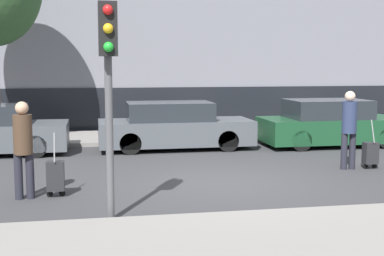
{
  "coord_description": "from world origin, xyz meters",
  "views": [
    {
      "loc": [
        -2.6,
        -10.55,
        2.45
      ],
      "look_at": [
        -0.28,
        1.8,
        0.95
      ],
      "focal_mm": 50.0,
      "sensor_mm": 36.0,
      "label": 1
    }
  ],
  "objects_px": {
    "parked_car_2": "(330,124)",
    "traffic_light": "(108,67)",
    "trolley_left": "(55,176)",
    "parked_bicycle": "(176,122)",
    "trolley_right": "(370,153)",
    "pedestrian_left": "(23,144)",
    "pedestrian_right": "(349,125)",
    "parked_car_1": "(174,127)"
  },
  "relations": [
    {
      "from": "pedestrian_left",
      "to": "traffic_light",
      "type": "height_order",
      "value": "traffic_light"
    },
    {
      "from": "parked_car_1",
      "to": "traffic_light",
      "type": "height_order",
      "value": "traffic_light"
    },
    {
      "from": "parked_car_2",
      "to": "trolley_right",
      "type": "bearing_deg",
      "value": -100.31
    },
    {
      "from": "pedestrian_left",
      "to": "trolley_left",
      "type": "relative_size",
      "value": 1.48
    },
    {
      "from": "parked_car_2",
      "to": "parked_bicycle",
      "type": "distance_m",
      "value": 5.17
    },
    {
      "from": "trolley_left",
      "to": "parked_car_1",
      "type": "bearing_deg",
      "value": 59.87
    },
    {
      "from": "parked_car_2",
      "to": "traffic_light",
      "type": "bearing_deg",
      "value": -135.03
    },
    {
      "from": "pedestrian_right",
      "to": "traffic_light",
      "type": "distance_m",
      "value": 6.65
    },
    {
      "from": "pedestrian_right",
      "to": "trolley_right",
      "type": "xyz_separation_m",
      "value": [
        0.55,
        -0.04,
        -0.68
      ]
    },
    {
      "from": "traffic_light",
      "to": "parked_bicycle",
      "type": "relative_size",
      "value": 1.9
    },
    {
      "from": "trolley_right",
      "to": "pedestrian_left",
      "type": "bearing_deg",
      "value": -169.17
    },
    {
      "from": "pedestrian_left",
      "to": "pedestrian_right",
      "type": "bearing_deg",
      "value": -174.19
    },
    {
      "from": "parked_car_1",
      "to": "traffic_light",
      "type": "bearing_deg",
      "value": -106.38
    },
    {
      "from": "parked_car_2",
      "to": "pedestrian_right",
      "type": "height_order",
      "value": "pedestrian_right"
    },
    {
      "from": "trolley_left",
      "to": "parked_bicycle",
      "type": "xyz_separation_m",
      "value": [
        3.52,
        7.91,
        0.1
      ]
    },
    {
      "from": "parked_car_1",
      "to": "trolley_right",
      "type": "relative_size",
      "value": 3.8
    },
    {
      "from": "parked_car_1",
      "to": "parked_car_2",
      "type": "bearing_deg",
      "value": -2.82
    },
    {
      "from": "parked_car_2",
      "to": "parked_bicycle",
      "type": "relative_size",
      "value": 2.4
    },
    {
      "from": "trolley_left",
      "to": "pedestrian_left",
      "type": "bearing_deg",
      "value": -173.95
    },
    {
      "from": "trolley_left",
      "to": "trolley_right",
      "type": "bearing_deg",
      "value": 11.19
    },
    {
      "from": "pedestrian_right",
      "to": "trolley_right",
      "type": "height_order",
      "value": "pedestrian_right"
    },
    {
      "from": "pedestrian_left",
      "to": "pedestrian_right",
      "type": "distance_m",
      "value": 7.28
    },
    {
      "from": "parked_car_1",
      "to": "parked_bicycle",
      "type": "bearing_deg",
      "value": 79.65
    },
    {
      "from": "pedestrian_left",
      "to": "parked_bicycle",
      "type": "bearing_deg",
      "value": -123.14
    },
    {
      "from": "parked_car_1",
      "to": "trolley_right",
      "type": "distance_m",
      "value": 5.6
    },
    {
      "from": "trolley_left",
      "to": "traffic_light",
      "type": "height_order",
      "value": "traffic_light"
    },
    {
      "from": "trolley_left",
      "to": "traffic_light",
      "type": "xyz_separation_m",
      "value": [
        0.95,
        -1.84,
        2.02
      ]
    },
    {
      "from": "trolley_left",
      "to": "parked_bicycle",
      "type": "bearing_deg",
      "value": 66.02
    },
    {
      "from": "pedestrian_left",
      "to": "traffic_light",
      "type": "distance_m",
      "value": 2.71
    },
    {
      "from": "pedestrian_right",
      "to": "trolley_left",
      "type": "bearing_deg",
      "value": 16.01
    },
    {
      "from": "parked_car_2",
      "to": "trolley_left",
      "type": "distance_m",
      "value": 9.24
    },
    {
      "from": "trolley_left",
      "to": "parked_bicycle",
      "type": "height_order",
      "value": "trolley_left"
    },
    {
      "from": "pedestrian_left",
      "to": "pedestrian_right",
      "type": "height_order",
      "value": "pedestrian_right"
    },
    {
      "from": "trolley_left",
      "to": "trolley_right",
      "type": "distance_m",
      "value": 7.26
    },
    {
      "from": "parked_car_2",
      "to": "trolley_left",
      "type": "relative_size",
      "value": 3.53
    },
    {
      "from": "parked_car_1",
      "to": "pedestrian_left",
      "type": "distance_m",
      "value": 6.38
    },
    {
      "from": "trolley_right",
      "to": "traffic_light",
      "type": "height_order",
      "value": "traffic_light"
    },
    {
      "from": "trolley_left",
      "to": "traffic_light",
      "type": "bearing_deg",
      "value": -62.65
    },
    {
      "from": "trolley_right",
      "to": "parked_bicycle",
      "type": "distance_m",
      "value": 7.43
    },
    {
      "from": "pedestrian_left",
      "to": "parked_bicycle",
      "type": "distance_m",
      "value": 8.96
    },
    {
      "from": "trolley_left",
      "to": "parked_bicycle",
      "type": "relative_size",
      "value": 0.68
    },
    {
      "from": "parked_car_2",
      "to": "traffic_light",
      "type": "xyz_separation_m",
      "value": [
        -6.82,
        -6.82,
        1.76
      ]
    }
  ]
}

